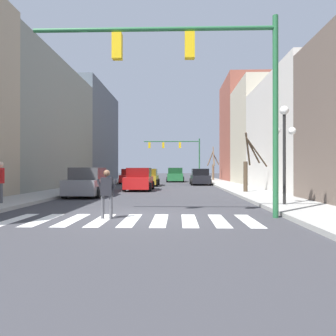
# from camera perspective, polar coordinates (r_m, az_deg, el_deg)

# --- Properties ---
(ground_plane) EXTENTS (240.00, 240.00, 0.00)m
(ground_plane) POSITION_cam_1_polar(r_m,az_deg,el_deg) (10.99, -5.96, -8.40)
(ground_plane) COLOR #38383D
(sidewalk_right) EXTENTS (2.67, 90.00, 0.15)m
(sidewalk_right) POSITION_cam_1_polar(r_m,az_deg,el_deg) (11.87, 25.44, -7.40)
(sidewalk_right) COLOR #9E9E99
(sidewalk_right) RESTS_ON ground_plane
(building_row_left) EXTENTS (6.00, 44.44, 11.82)m
(building_row_left) POSITION_cam_1_polar(r_m,az_deg,el_deg) (30.34, -21.76, 7.13)
(building_row_left) COLOR tan
(building_row_left) RESTS_ON ground_plane
(building_row_right) EXTENTS (6.00, 42.68, 13.07)m
(building_row_right) POSITION_cam_1_polar(r_m,az_deg,el_deg) (30.30, 19.20, 6.24)
(building_row_right) COLOR #66564C
(building_row_right) RESTS_ON ground_plane
(crosswalk_stripes) EXTENTS (7.65, 2.60, 0.01)m
(crosswalk_stripes) POSITION_cam_1_polar(r_m,az_deg,el_deg) (10.20, -6.56, -9.01)
(crosswalk_stripes) COLOR white
(crosswalk_stripes) RESTS_ON ground_plane
(traffic_signal_near) EXTENTS (7.99, 0.28, 6.53)m
(traffic_signal_near) POSITION_cam_1_polar(r_m,az_deg,el_deg) (11.14, 6.12, 16.67)
(traffic_signal_near) COLOR #236038
(traffic_signal_near) RESTS_ON ground_plane
(traffic_signal_far) EXTENTS (8.10, 0.28, 5.99)m
(traffic_signal_far) POSITION_cam_1_polar(r_m,az_deg,el_deg) (47.33, 1.76, 3.33)
(traffic_signal_far) COLOR #236038
(traffic_signal_far) RESTS_ON ground_plane
(street_lamp_right_corner) EXTENTS (0.95, 0.36, 3.97)m
(street_lamp_right_corner) POSITION_cam_1_polar(r_m,az_deg,el_deg) (14.07, 19.59, 5.54)
(street_lamp_right_corner) COLOR black
(street_lamp_right_corner) RESTS_ON sidewalk_right
(car_parked_left_far) EXTENTS (2.15, 4.30, 1.75)m
(car_parked_left_far) POSITION_cam_1_polar(r_m,az_deg,el_deg) (40.80, 1.29, -1.28)
(car_parked_left_far) COLOR #236B38
(car_parked_left_far) RESTS_ON ground_plane
(car_parked_right_mid) EXTENTS (1.99, 4.30, 1.61)m
(car_parked_right_mid) POSITION_cam_1_polar(r_m,az_deg,el_deg) (31.14, -3.46, -1.72)
(car_parked_right_mid) COLOR #A38423
(car_parked_right_mid) RESTS_ON ground_plane
(car_parked_left_near) EXTENTS (2.04, 4.43, 1.67)m
(car_parked_left_near) POSITION_cam_1_polar(r_m,az_deg,el_deg) (24.44, -5.02, -2.07)
(car_parked_left_near) COLOR red
(car_parked_left_near) RESTS_ON ground_plane
(car_driving_away_lane) EXTENTS (2.00, 4.68, 1.62)m
(car_driving_away_lane) POSITION_cam_1_polar(r_m,az_deg,el_deg) (33.31, 5.60, -1.61)
(car_driving_away_lane) COLOR black
(car_driving_away_lane) RESTS_ON ground_plane
(car_parked_right_near) EXTENTS (2.13, 4.31, 1.61)m
(car_parked_right_near) POSITION_cam_1_polar(r_m,az_deg,el_deg) (36.03, -6.50, -1.52)
(car_parked_right_near) COLOR red
(car_parked_right_near) RESTS_ON ground_plane
(car_at_intersection) EXTENTS (2.05, 4.13, 1.66)m
(car_at_intersection) POSITION_cam_1_polar(r_m,az_deg,el_deg) (19.37, -13.77, -2.56)
(car_at_intersection) COLOR gray
(car_at_intersection) RESTS_ON ground_plane
(pedestrian_near_right_corner) EXTENTS (0.54, 0.64, 1.74)m
(pedestrian_near_right_corner) POSITION_cam_1_polar(r_m,az_deg,el_deg) (15.50, -27.13, -1.62)
(pedestrian_near_right_corner) COLOR #4C4C51
(pedestrian_near_right_corner) RESTS_ON sidewalk_left
(pedestrian_waiting_at_curb) EXTENTS (0.66, 0.22, 1.54)m
(pedestrian_waiting_at_curb) POSITION_cam_1_polar(r_m,az_deg,el_deg) (10.53, -10.61, -3.75)
(pedestrian_waiting_at_curb) COLOR #4C4C51
(pedestrian_waiting_at_curb) RESTS_ON ground_plane
(street_tree_left_far) EXTENTS (1.65, 1.59, 4.49)m
(street_tree_left_far) POSITION_cam_1_polar(r_m,az_deg,el_deg) (44.44, 7.85, 0.42)
(street_tree_left_far) COLOR brown
(street_tree_left_far) RESTS_ON sidewalk_right
(street_tree_left_mid) EXTENTS (1.75, 1.31, 3.78)m
(street_tree_left_mid) POSITION_cam_1_polar(r_m,az_deg,el_deg) (21.53, 13.76, 0.28)
(street_tree_left_mid) COLOR #473828
(street_tree_left_mid) RESTS_ON sidewalk_right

